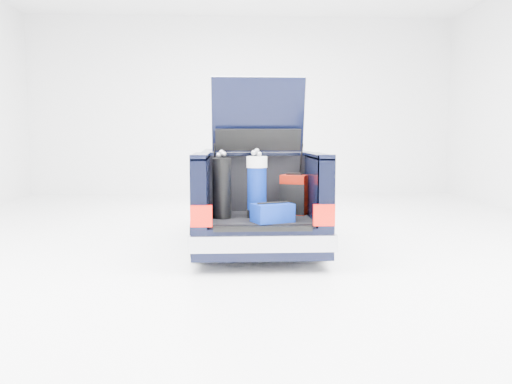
{
  "coord_description": "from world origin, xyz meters",
  "views": [
    {
      "loc": [
        -0.42,
        -8.58,
        1.68
      ],
      "look_at": [
        0.0,
        -0.5,
        0.83
      ],
      "focal_mm": 38.0,
      "sensor_mm": 36.0,
      "label": 1
    }
  ],
  "objects": [
    {
      "name": "ground",
      "position": [
        0.0,
        0.0,
        0.0
      ],
      "size": [
        14.0,
        14.0,
        0.0
      ],
      "primitive_type": "plane",
      "color": "white",
      "rests_on": "ground"
    },
    {
      "name": "red_suitcase",
      "position": [
        0.48,
        -1.26,
        0.87
      ],
      "size": [
        0.4,
        0.36,
        0.57
      ],
      "rotation": [
        0.0,
        0.0,
        -0.43
      ],
      "color": "#770F03",
      "rests_on": "car"
    },
    {
      "name": "blue_golf_bag",
      "position": [
        -0.04,
        -1.5,
        1.01
      ],
      "size": [
        0.36,
        0.36,
        0.91
      ],
      "rotation": [
        0.0,
        0.0,
        -0.43
      ],
      "color": "black",
      "rests_on": "car"
    },
    {
      "name": "black_golf_bag",
      "position": [
        -0.5,
        -1.56,
        1.0
      ],
      "size": [
        0.26,
        0.28,
        0.88
      ],
      "rotation": [
        0.0,
        0.0,
        0.05
      ],
      "color": "black",
      "rests_on": "car"
    },
    {
      "name": "blue_duffel",
      "position": [
        0.13,
        -1.9,
        0.72
      ],
      "size": [
        0.57,
        0.47,
        0.25
      ],
      "rotation": [
        0.0,
        0.0,
        0.39
      ],
      "color": "navy",
      "rests_on": "car"
    },
    {
      "name": "car",
      "position": [
        -0.0,
        0.11,
        0.67
      ],
      "size": [
        1.87,
        4.65,
        2.47
      ],
      "color": "black",
      "rests_on": "ground"
    }
  ]
}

